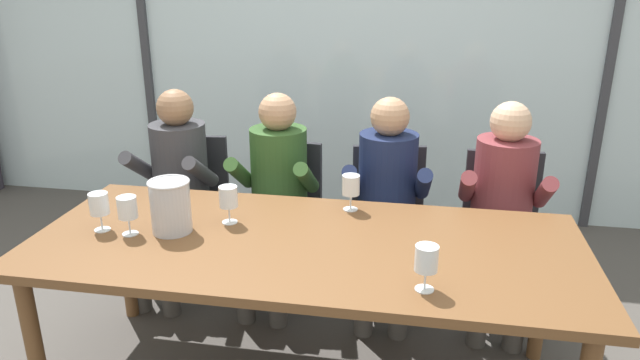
# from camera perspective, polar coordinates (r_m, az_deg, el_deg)

# --- Properties ---
(ground) EXTENTS (14.00, 14.00, 0.00)m
(ground) POSITION_cam_1_polar(r_m,az_deg,el_deg) (3.70, 1.81, -9.53)
(ground) COLOR #4C4742
(window_glass_panel) EXTENTS (7.55, 0.03, 2.60)m
(window_glass_panel) POSITION_cam_1_polar(r_m,az_deg,el_deg) (4.38, 4.25, 13.06)
(window_glass_panel) COLOR silver
(window_glass_panel) RESTS_ON ground
(window_mullion_left) EXTENTS (0.06, 0.06, 2.60)m
(window_mullion_left) POSITION_cam_1_polar(r_m,az_deg,el_deg) (4.84, -16.73, 12.95)
(window_mullion_left) COLOR #38383D
(window_mullion_left) RESTS_ON ground
(window_mullion_right) EXTENTS (0.06, 0.06, 2.60)m
(window_mullion_right) POSITION_cam_1_polar(r_m,az_deg,el_deg) (4.51, 26.64, 11.26)
(window_mullion_right) COLOR #38383D
(window_mullion_right) RESTS_ON ground
(hillside_vineyard) EXTENTS (13.55, 2.40, 2.05)m
(hillside_vineyard) POSITION_cam_1_polar(r_m,az_deg,el_deg) (8.65, 7.36, 14.49)
(hillside_vineyard) COLOR #568942
(hillside_vineyard) RESTS_ON ground
(dining_table) EXTENTS (2.35, 0.99, 0.73)m
(dining_table) POSITION_cam_1_polar(r_m,az_deg,el_deg) (2.52, -1.42, -7.33)
(dining_table) COLOR brown
(dining_table) RESTS_ON ground
(chair_near_curtain) EXTENTS (0.49, 0.49, 0.87)m
(chair_near_curtain) POSITION_cam_1_polar(r_m,az_deg,el_deg) (3.63, -12.45, -1.77)
(chair_near_curtain) COLOR #232328
(chair_near_curtain) RESTS_ON ground
(chair_left_of_center) EXTENTS (0.48, 0.48, 0.87)m
(chair_left_of_center) POSITION_cam_1_polar(r_m,az_deg,el_deg) (3.46, -3.69, -2.46)
(chair_left_of_center) COLOR #232328
(chair_left_of_center) RESTS_ON ground
(chair_center) EXTENTS (0.50, 0.50, 0.87)m
(chair_center) POSITION_cam_1_polar(r_m,az_deg,el_deg) (3.38, 6.74, -3.12)
(chair_center) COLOR #232328
(chair_center) RESTS_ON ground
(chair_right_of_center) EXTENTS (0.45, 0.45, 0.87)m
(chair_right_of_center) POSITION_cam_1_polar(r_m,az_deg,el_deg) (3.42, 17.37, -3.64)
(chair_right_of_center) COLOR #232328
(chair_right_of_center) RESTS_ON ground
(person_charcoal_jacket) EXTENTS (0.48, 0.63, 1.19)m
(person_charcoal_jacket) POSITION_cam_1_polar(r_m,az_deg,el_deg) (3.46, -14.03, 0.03)
(person_charcoal_jacket) COLOR #38383D
(person_charcoal_jacket) RESTS_ON ground
(person_olive_shirt) EXTENTS (0.47, 0.62, 1.19)m
(person_olive_shirt) POSITION_cam_1_polar(r_m,az_deg,el_deg) (3.27, -4.37, -0.60)
(person_olive_shirt) COLOR #2D5123
(person_olive_shirt) RESTS_ON ground
(person_navy_polo) EXTENTS (0.47, 0.62, 1.19)m
(person_navy_polo) POSITION_cam_1_polar(r_m,az_deg,el_deg) (3.17, 6.54, -1.29)
(person_navy_polo) COLOR #192347
(person_navy_polo) RESTS_ON ground
(person_maroon_top) EXTENTS (0.48, 0.62, 1.19)m
(person_maroon_top) POSITION_cam_1_polar(r_m,az_deg,el_deg) (3.20, 17.49, -1.94)
(person_maroon_top) COLOR brown
(person_maroon_top) RESTS_ON ground
(ice_bucket_primary) EXTENTS (0.18, 0.18, 0.24)m
(ice_bucket_primary) POSITION_cam_1_polar(r_m,az_deg,el_deg) (2.61, -14.42, -2.43)
(ice_bucket_primary) COLOR #B7B7BC
(ice_bucket_primary) RESTS_ON dining_table
(wine_glass_by_left_taster) EXTENTS (0.08, 0.08, 0.17)m
(wine_glass_by_left_taster) POSITION_cam_1_polar(r_m,az_deg,el_deg) (2.64, -8.96, -1.70)
(wine_glass_by_left_taster) COLOR silver
(wine_glass_by_left_taster) RESTS_ON dining_table
(wine_glass_near_bucket) EXTENTS (0.08, 0.08, 0.17)m
(wine_glass_near_bucket) POSITION_cam_1_polar(r_m,az_deg,el_deg) (2.11, 10.37, -7.64)
(wine_glass_near_bucket) COLOR silver
(wine_glass_near_bucket) RESTS_ON dining_table
(wine_glass_center_pour) EXTENTS (0.08, 0.08, 0.17)m
(wine_glass_center_pour) POSITION_cam_1_polar(r_m,az_deg,el_deg) (2.76, 3.04, -0.65)
(wine_glass_center_pour) COLOR silver
(wine_glass_center_pour) RESTS_ON dining_table
(wine_glass_by_right_taster) EXTENTS (0.08, 0.08, 0.17)m
(wine_glass_by_right_taster) POSITION_cam_1_polar(r_m,az_deg,el_deg) (2.71, -20.80, -2.34)
(wine_glass_by_right_taster) COLOR silver
(wine_glass_by_right_taster) RESTS_ON dining_table
(wine_glass_spare_empty) EXTENTS (0.08, 0.08, 0.17)m
(wine_glass_spare_empty) POSITION_cam_1_polar(r_m,az_deg,el_deg) (2.63, -18.34, -2.63)
(wine_glass_spare_empty) COLOR silver
(wine_glass_spare_empty) RESTS_ON dining_table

